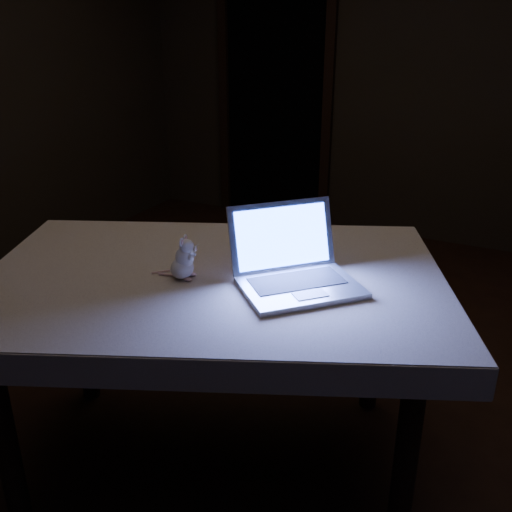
% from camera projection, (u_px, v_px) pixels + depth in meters
% --- Properties ---
extents(floor, '(5.00, 5.00, 0.00)m').
position_uv_depth(floor, '(262.00, 392.00, 2.78)').
color(floor, black).
rests_on(floor, ground).
extents(back_wall, '(4.50, 0.04, 2.60)m').
position_uv_depth(back_wall, '(406.00, 73.00, 4.34)').
color(back_wall, black).
rests_on(back_wall, ground).
extents(doorway, '(1.06, 0.36, 2.13)m').
position_uv_depth(doorway, '(275.00, 97.00, 4.89)').
color(doorway, black).
rests_on(doorway, back_wall).
extents(table, '(1.81, 1.53, 0.83)m').
position_uv_depth(table, '(216.00, 373.00, 2.21)').
color(table, black).
rests_on(table, floor).
extents(tablecloth, '(1.98, 1.87, 0.10)m').
position_uv_depth(tablecloth, '(224.00, 291.00, 2.04)').
color(tablecloth, beige).
rests_on(tablecloth, table).
extents(laptop, '(0.51, 0.52, 0.26)m').
position_uv_depth(laptop, '(302.00, 254.00, 1.88)').
color(laptop, '#A2A2A6').
rests_on(laptop, tablecloth).
extents(plush_mouse, '(0.16, 0.16, 0.16)m').
position_uv_depth(plush_mouse, '(182.00, 257.00, 1.99)').
color(plush_mouse, white).
rests_on(plush_mouse, tablecloth).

